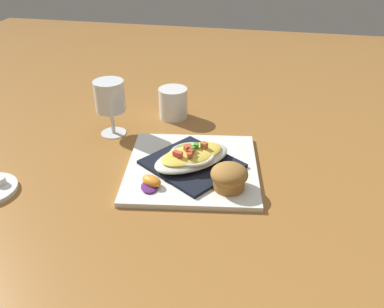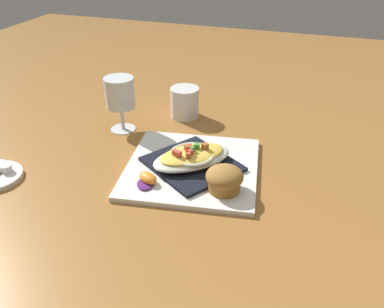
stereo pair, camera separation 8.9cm
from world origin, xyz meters
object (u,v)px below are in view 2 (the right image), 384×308
object	(u,v)px
creamer_cup_0	(6,168)
coffee_mug	(184,104)
creamer_cup_1	(0,165)
gratin_dish	(192,156)
square_plate	(192,168)
orange_garnish	(147,179)
muffin	(224,179)
stemmed_glass	(120,96)

from	to	relation	value
creamer_cup_0	coffee_mug	bearing A→B (deg)	56.46
coffee_mug	creamer_cup_1	bearing A→B (deg)	-126.10
gratin_dish	coffee_mug	world-z (taller)	coffee_mug
square_plate	creamer_cup_1	distance (m)	0.43
orange_garnish	creamer_cup_1	xyz separation A→B (m)	(-0.33, -0.05, -0.00)
coffee_mug	gratin_dish	bearing A→B (deg)	-67.37
gratin_dish	creamer_cup_0	xyz separation A→B (m)	(-0.38, -0.15, -0.02)
square_plate	creamer_cup_0	world-z (taller)	creamer_cup_0
gratin_dish	muffin	bearing A→B (deg)	-36.29
gratin_dish	square_plate	bearing A→B (deg)	52.12
square_plate	muffin	bearing A→B (deg)	-36.34
orange_garnish	coffee_mug	world-z (taller)	coffee_mug
square_plate	stemmed_glass	size ratio (longest dim) A/B	2.01
orange_garnish	coffee_mug	xyz separation A→B (m)	(-0.04, 0.35, 0.02)
square_plate	muffin	world-z (taller)	muffin
coffee_mug	stemmed_glass	world-z (taller)	stemmed_glass
creamer_cup_0	square_plate	bearing A→B (deg)	21.51
square_plate	creamer_cup_1	size ratio (longest dim) A/B	12.12
orange_garnish	coffee_mug	distance (m)	0.36
coffee_mug	stemmed_glass	size ratio (longest dim) A/B	0.66
gratin_dish	coffee_mug	bearing A→B (deg)	112.63
creamer_cup_0	stemmed_glass	bearing A→B (deg)	63.13
stemmed_glass	gratin_dish	bearing A→B (deg)	-28.78
muffin	creamer_cup_0	xyz separation A→B (m)	(-0.47, -0.08, -0.02)
orange_garnish	coffee_mug	size ratio (longest dim) A/B	0.65
muffin	creamer_cup_1	distance (m)	0.50
gratin_dish	stemmed_glass	distance (m)	0.28
creamer_cup_1	muffin	bearing A→B (deg)	8.68
muffin	creamer_cup_0	distance (m)	0.48
square_plate	creamer_cup_1	bearing A→B (deg)	-160.47
coffee_mug	creamer_cup_0	size ratio (longest dim) A/B	3.97
square_plate	coffee_mug	world-z (taller)	coffee_mug
muffin	creamer_cup_0	size ratio (longest dim) A/B	3.21
creamer_cup_0	creamer_cup_1	bearing A→B (deg)	161.73
orange_garnish	creamer_cup_1	world-z (taller)	orange_garnish
square_plate	orange_garnish	bearing A→B (deg)	-125.71
gratin_dish	creamer_cup_0	distance (m)	0.41
square_plate	coffee_mug	size ratio (longest dim) A/B	3.05
stemmed_glass	creamer_cup_1	size ratio (longest dim) A/B	6.03
muffin	stemmed_glass	distance (m)	0.39
gratin_dish	creamer_cup_0	world-z (taller)	gratin_dish
square_plate	stemmed_glass	distance (m)	0.29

